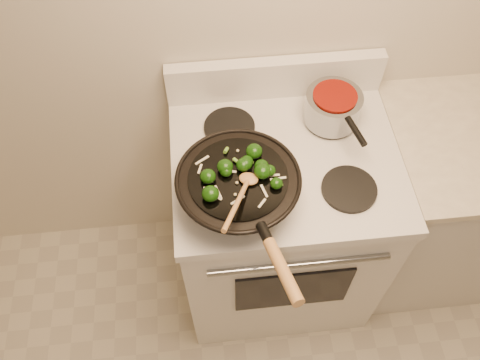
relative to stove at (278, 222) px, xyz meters
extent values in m
plane|color=beige|center=(0.02, 0.33, 0.83)|extent=(3.50, 0.00, 3.50)
cube|color=white|center=(0.00, 0.00, -0.03)|extent=(0.76, 0.64, 0.88)
cube|color=white|center=(0.00, 0.00, 0.43)|extent=(0.78, 0.66, 0.04)
cube|color=white|center=(0.00, 0.30, 0.53)|extent=(0.78, 0.05, 0.16)
cylinder|color=gray|center=(0.00, -0.33, 0.31)|extent=(0.60, 0.02, 0.02)
cube|color=black|center=(0.00, -0.33, 0.08)|extent=(0.42, 0.01, 0.28)
cylinder|color=black|center=(-0.18, -0.15, 0.46)|extent=(0.18, 0.18, 0.01)
cylinder|color=black|center=(0.18, -0.15, 0.46)|extent=(0.18, 0.18, 0.01)
cylinder|color=black|center=(-0.18, 0.15, 0.46)|extent=(0.18, 0.18, 0.01)
cylinder|color=black|center=(0.18, 0.15, 0.46)|extent=(0.18, 0.18, 0.01)
cube|color=silver|center=(0.82, 0.03, -0.03)|extent=(0.82, 0.60, 0.88)
torus|color=black|center=(-0.18, -0.15, 0.57)|extent=(0.38, 0.38, 0.01)
cylinder|color=black|center=(-0.18, -0.15, 0.58)|extent=(0.30, 0.30, 0.01)
cylinder|color=black|center=(-0.13, -0.36, 0.61)|extent=(0.04, 0.07, 0.04)
cylinder|color=#B07D45|center=(-0.10, -0.49, 0.63)|extent=(0.08, 0.20, 0.07)
ellipsoid|color=#103508|center=(-0.07, -0.20, 0.59)|extent=(0.04, 0.04, 0.03)
cylinder|color=#538A31|center=(-0.06, -0.20, 0.58)|extent=(0.02, 0.02, 0.02)
ellipsoid|color=#103508|center=(-0.27, -0.22, 0.60)|extent=(0.05, 0.05, 0.04)
ellipsoid|color=#103508|center=(-0.11, -0.15, 0.60)|extent=(0.05, 0.05, 0.04)
ellipsoid|color=#103508|center=(-0.16, -0.12, 0.60)|extent=(0.04, 0.04, 0.04)
cylinder|color=#538A31|center=(-0.15, -0.12, 0.58)|extent=(0.02, 0.01, 0.02)
ellipsoid|color=#103508|center=(-0.27, -0.15, 0.60)|extent=(0.05, 0.05, 0.04)
ellipsoid|color=#103508|center=(-0.15, -0.12, 0.60)|extent=(0.04, 0.04, 0.04)
ellipsoid|color=#103508|center=(-0.12, -0.08, 0.60)|extent=(0.05, 0.05, 0.04)
cylinder|color=#538A31|center=(-0.11, -0.08, 0.58)|extent=(0.02, 0.02, 0.02)
ellipsoid|color=#103508|center=(-0.21, -0.14, 0.59)|extent=(0.04, 0.04, 0.03)
ellipsoid|color=#103508|center=(-0.09, -0.15, 0.59)|extent=(0.04, 0.04, 0.03)
ellipsoid|color=#103508|center=(-0.15, -0.11, 0.59)|extent=(0.04, 0.04, 0.03)
cylinder|color=#538A31|center=(-0.14, -0.11, 0.58)|extent=(0.02, 0.02, 0.02)
ellipsoid|color=#103508|center=(-0.22, -0.12, 0.60)|extent=(0.05, 0.05, 0.04)
ellipsoid|color=#103508|center=(-0.11, -0.13, 0.60)|extent=(0.04, 0.04, 0.04)
cube|color=white|center=(-0.29, -0.11, 0.58)|extent=(0.02, 0.04, 0.00)
cube|color=white|center=(-0.26, -0.15, 0.58)|extent=(0.01, 0.04, 0.00)
cube|color=white|center=(-0.19, -0.23, 0.58)|extent=(0.04, 0.03, 0.00)
cube|color=white|center=(-0.24, -0.20, 0.58)|extent=(0.02, 0.05, 0.00)
cube|color=white|center=(-0.11, -0.21, 0.58)|extent=(0.02, 0.05, 0.00)
cube|color=white|center=(-0.06, -0.17, 0.58)|extent=(0.05, 0.01, 0.00)
cube|color=white|center=(-0.25, -0.21, 0.58)|extent=(0.03, 0.03, 0.00)
cube|color=white|center=(-0.28, -0.08, 0.58)|extent=(0.05, 0.03, 0.00)
cube|color=white|center=(-0.08, -0.16, 0.58)|extent=(0.04, 0.01, 0.00)
cube|color=white|center=(-0.28, -0.20, 0.58)|extent=(0.01, 0.05, 0.00)
cube|color=white|center=(-0.12, -0.25, 0.58)|extent=(0.03, 0.03, 0.00)
cube|color=white|center=(-0.20, -0.13, 0.58)|extent=(0.04, 0.02, 0.00)
cube|color=white|center=(-0.11, -0.13, 0.58)|extent=(0.02, 0.04, 0.00)
cylinder|color=#629B32|center=(-0.21, -0.05, 0.59)|extent=(0.03, 0.02, 0.02)
cylinder|color=#629B32|center=(-0.18, -0.10, 0.59)|extent=(0.03, 0.02, 0.02)
cylinder|color=#629B32|center=(-0.27, -0.14, 0.59)|extent=(0.02, 0.03, 0.02)
cylinder|color=#629B32|center=(-0.11, -0.15, 0.59)|extent=(0.02, 0.03, 0.01)
cylinder|color=#629B32|center=(-0.12, -0.07, 0.59)|extent=(0.02, 0.02, 0.01)
sphere|color=#CAC18E|center=(-0.19, -0.17, 0.58)|extent=(0.01, 0.01, 0.01)
sphere|color=#CAC18E|center=(-0.22, -0.10, 0.58)|extent=(0.01, 0.01, 0.01)
sphere|color=#CAC18E|center=(-0.17, -0.06, 0.58)|extent=(0.01, 0.01, 0.01)
sphere|color=#CAC18E|center=(-0.09, -0.16, 0.58)|extent=(0.01, 0.01, 0.01)
sphere|color=#CAC18E|center=(-0.20, -0.22, 0.58)|extent=(0.01, 0.01, 0.01)
ellipsoid|color=#B07D45|center=(-0.15, -0.17, 0.59)|extent=(0.07, 0.06, 0.02)
cylinder|color=#B07D45|center=(-0.20, -0.28, 0.63)|extent=(0.10, 0.22, 0.10)
cylinder|color=gray|center=(0.18, 0.15, 0.52)|extent=(0.19, 0.19, 0.11)
cylinder|color=#6A0C05|center=(0.18, 0.15, 0.57)|extent=(0.15, 0.15, 0.01)
cylinder|color=black|center=(0.22, -0.01, 0.57)|extent=(0.05, 0.12, 0.02)
camera|label=1|loc=(-0.27, -1.00, 1.83)|focal=38.00mm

